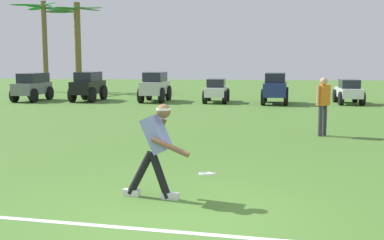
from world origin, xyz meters
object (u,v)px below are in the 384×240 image
Objects in this scene: parked_car_slot_f at (349,91)px; frisbee_thrower at (156,145)px; palm_tree_left_of_centre at (78,40)px; parked_car_slot_e at (275,87)px; palm_tree_far_left at (45,34)px; parked_car_slot_b at (88,86)px; teammate_near_sideline at (323,101)px; parked_car_slot_a at (33,86)px; frisbee_in_flight at (207,173)px; parked_car_slot_c at (155,86)px; parked_car_slot_d at (216,90)px.

frisbee_thrower is at bearing -111.02° from parked_car_slot_f.
palm_tree_left_of_centre reaches higher than parked_car_slot_f.
palm_tree_far_left reaches higher than parked_car_slot_e.
parked_car_slot_b is 7.40m from palm_tree_left_of_centre.
teammate_near_sideline reaches higher than parked_car_slot_a.
parked_car_slot_f is 16.53m from palm_tree_left_of_centre.
frisbee_in_flight is 25.04m from palm_tree_far_left.
teammate_near_sideline is 13.53m from parked_car_slot_b.
parked_car_slot_f is at bearing 0.34° from parked_car_slot_a.
parked_car_slot_f is 18.12m from palm_tree_far_left.
frisbee_thrower is at bearing -67.96° from palm_tree_left_of_centre.
parked_car_slot_e is at bearing 83.08° from frisbee_in_flight.
teammate_near_sideline reaches higher than frisbee_in_flight.
parked_car_slot_a is at bearing -89.69° from palm_tree_left_of_centre.
parked_car_slot_a is at bearing -179.66° from parked_car_slot_f.
frisbee_thrower is 0.58× the size of parked_car_slot_a.
parked_car_slot_b is at bearing 111.63° from frisbee_thrower.
parked_car_slot_a is at bearing -174.70° from parked_car_slot_b.
parked_car_slot_b is 8.91m from parked_car_slot_e.
parked_car_slot_e is (-0.69, 9.06, -0.20)m from teammate_near_sideline.
teammate_near_sideline is 11.46m from parked_car_slot_c.
frisbee_thrower is 0.26× the size of palm_tree_far_left.
parked_car_slot_d is at bearing -0.71° from parked_car_slot_b.
frisbee_thrower is 0.58× the size of parked_car_slot_e.
palm_tree_left_of_centre is at bearing 113.42° from frisbee_in_flight.
parked_car_slot_d is 11.36m from palm_tree_left_of_centre.
parked_car_slot_d is at bearing 1.11° from parked_car_slot_a.
palm_tree_left_of_centre is (-6.00, 6.41, 2.44)m from parked_car_slot_c.
parked_car_slot_a reaches higher than parked_car_slot_f.
parked_car_slot_b is 6.21m from parked_car_slot_d.
parked_car_slot_f is at bearing -0.76° from parked_car_slot_b.
parked_car_slot_c and parked_car_slot_e have the same top height.
parked_car_slot_b is 0.44× the size of palm_tree_left_of_centre.
parked_car_slot_f is (6.00, -0.09, 0.00)m from parked_car_slot_d.
palm_tree_left_of_centre is at bearing 156.20° from parked_car_slot_f.
parked_car_slot_d is at bearing -1.76° from parked_car_slot_c.
parked_car_slot_d reaches higher than frisbee_in_flight.
parked_car_slot_d is at bearing -28.95° from palm_tree_far_left.
palm_tree_left_of_centre reaches higher than frisbee_thrower.
parked_car_slot_d is 0.41× the size of palm_tree_far_left.
palm_tree_far_left reaches higher than frisbee_in_flight.
palm_tree_far_left is at bearing 117.89° from frisbee_in_flight.
parked_car_slot_e reaches higher than frisbee_in_flight.
frisbee_in_flight is 16.00m from parked_car_slot_d.
parked_car_slot_b is (2.69, 0.25, 0.02)m from parked_car_slot_a.
parked_car_slot_f reaches higher than frisbee_in_flight.
parked_car_slot_b is at bearing 179.29° from parked_car_slot_d.
palm_tree_far_left reaches higher than parked_car_slot_d.
palm_tree_far_left is at bearing 160.15° from parked_car_slot_f.
parked_car_slot_b and parked_car_slot_e have the same top height.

